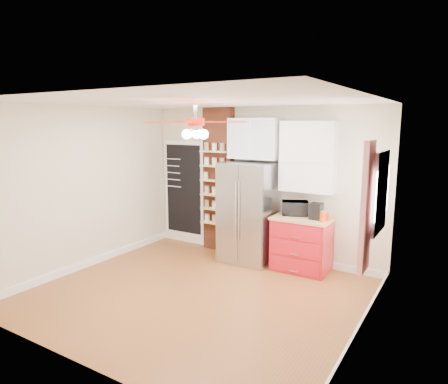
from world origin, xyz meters
The scene contains 21 objects.
floor centered at (0.00, 0.00, 0.00)m, with size 4.50×4.50×0.00m, color brown.
ceiling centered at (0.00, 0.00, 2.70)m, with size 4.50×4.50×0.00m, color white.
wall_back centered at (0.00, 2.00, 1.35)m, with size 4.50×0.02×2.70m, color beige.
wall_front centered at (0.00, -2.00, 1.35)m, with size 4.50×0.02×2.70m, color beige.
wall_left centered at (-2.25, 0.00, 1.35)m, with size 0.02×4.00×2.70m, color beige.
wall_right centered at (2.25, 0.00, 1.35)m, with size 0.02×4.00×2.70m, color beige.
chalkboard centered at (-1.70, 1.96, 1.10)m, with size 0.95×0.05×1.95m.
brick_pillar centered at (-0.85, 1.92, 1.35)m, with size 0.60×0.16×2.70m, color brown.
fridge centered at (-0.05, 1.63, 0.88)m, with size 0.90×0.70×1.75m, color #A3A2A7.
upper_glass_cabinet centered at (-0.05, 1.82, 2.15)m, with size 0.90×0.35×0.70m, color white.
red_cabinet centered at (0.92, 1.68, 0.45)m, with size 0.94×0.64×0.90m.
upper_shelf_unit centered at (0.92, 1.85, 1.88)m, with size 0.90×0.30×1.15m, color white.
window centered at (2.23, 0.90, 1.55)m, with size 0.04×0.75×1.05m, color white.
curtain centered at (2.18, 0.35, 1.45)m, with size 0.06×0.40×1.55m, color red.
ceiling_fan centered at (0.00, 0.00, 2.42)m, with size 1.40×1.40×0.44m.
toaster_oven centered at (0.75, 1.77, 1.02)m, with size 0.43×0.29×0.24m, color black.
coffee_maker centered at (1.15, 1.67, 1.03)m, with size 0.18×0.20×0.26m, color black.
canister_left centered at (1.29, 1.58, 0.98)m, with size 0.10×0.10×0.15m, color red.
canister_right centered at (1.29, 1.70, 0.98)m, with size 0.11×0.11×0.15m, color #A32A09.
pantry_jar_oats centered at (-1.03, 1.77, 1.44)m, with size 0.09×0.09×0.13m, color beige.
pantry_jar_beans centered at (-0.69, 1.80, 1.44)m, with size 0.09×0.09×0.13m, color olive.
Camera 1 is at (3.13, -4.39, 2.42)m, focal length 32.00 mm.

